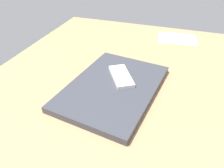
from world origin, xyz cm
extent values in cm
cube|color=#9E7751|center=(0.00, 0.00, 1.50)|extent=(120.00, 80.00, 3.00)
cube|color=#33353D|center=(-5.57, -0.36, 3.91)|extent=(35.69, 27.17, 1.82)
cube|color=silver|center=(-9.71, 1.05, 5.34)|extent=(12.25, 10.14, 1.03)
cube|color=white|center=(-9.71, 1.05, 5.92)|extent=(8.01, 6.96, 0.14)
cube|color=#F2EDB2|center=(-46.57, 14.19, 3.40)|extent=(13.84, 16.61, 0.80)
camera|label=1|loc=(40.82, 15.33, 39.68)|focal=34.53mm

